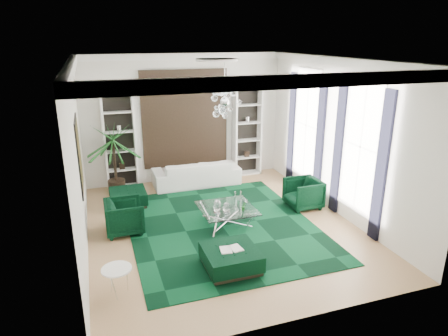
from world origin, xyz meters
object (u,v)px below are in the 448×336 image
object	(u,v)px
armchair_right	(303,193)
ottoman_side	(128,198)
coffee_table	(227,216)
palm	(114,151)
ottoman_front	(231,259)
side_table	(118,282)
sofa	(196,173)
armchair_left	(125,216)

from	to	relation	value
armchair_right	ottoman_side	bearing A→B (deg)	-110.34
coffee_table	palm	world-z (taller)	palm
ottoman_side	ottoman_front	xyz separation A→B (m)	(1.55, -3.72, -0.00)
side_table	palm	bearing A→B (deg)	85.89
sofa	ottoman_front	xyz separation A→B (m)	(-0.55, -4.63, -0.17)
ottoman_front	ottoman_side	bearing A→B (deg)	112.62
side_table	ottoman_side	bearing A→B (deg)	81.68
coffee_table	palm	distance (m)	3.78
armchair_left	ottoman_side	distance (m)	1.56
armchair_left	ottoman_front	bearing A→B (deg)	-140.91
coffee_table	palm	xyz separation A→B (m)	(-2.32, 2.79, 1.07)
coffee_table	ottoman_side	distance (m)	2.84
armchair_left	coffee_table	distance (m)	2.36
armchair_left	armchair_right	distance (m)	4.52
armchair_right	ottoman_side	distance (m)	4.58
sofa	side_table	size ratio (longest dim) A/B	4.95
sofa	armchair_left	distance (m)	3.37
armchair_left	armchair_right	size ratio (longest dim) A/B	1.00
ottoman_side	ottoman_front	world-z (taller)	same
ottoman_side	side_table	distance (m)	3.90
coffee_table	ottoman_side	size ratio (longest dim) A/B	1.37
palm	ottoman_side	bearing A→B (deg)	-75.60
armchair_right	palm	xyz separation A→B (m)	(-4.52, 2.46, 0.90)
side_table	armchair_left	bearing A→B (deg)	81.68
armchair_left	side_table	xyz separation A→B (m)	(-0.34, -2.33, -0.14)
sofa	armchair_left	xyz separation A→B (m)	(-2.32, -2.45, 0.01)
armchair_left	palm	world-z (taller)	palm
ottoman_front	side_table	size ratio (longest dim) A/B	1.97
side_table	palm	world-z (taller)	palm
coffee_table	side_table	world-z (taller)	side_table
ottoman_front	side_table	world-z (taller)	side_table
coffee_table	armchair_right	bearing A→B (deg)	8.44
coffee_table	palm	bearing A→B (deg)	129.71
coffee_table	sofa	bearing A→B (deg)	89.96
armchair_left	side_table	bearing A→B (deg)	171.68
ottoman_front	coffee_table	bearing A→B (deg)	73.18
armchair_right	coffee_table	size ratio (longest dim) A/B	0.67
armchair_right	coffee_table	distance (m)	2.23
coffee_table	side_table	xyz separation A→B (m)	(-2.66, -1.94, 0.03)
sofa	ottoman_side	size ratio (longest dim) A/B	2.79
ottoman_side	side_table	xyz separation A→B (m)	(-0.56, -3.86, 0.04)
armchair_right	side_table	distance (m)	5.36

